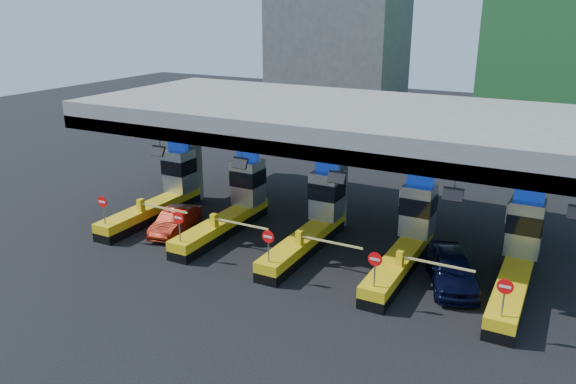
% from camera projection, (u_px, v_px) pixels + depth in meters
% --- Properties ---
extents(ground, '(120.00, 120.00, 0.00)m').
position_uv_depth(ground, '(312.00, 246.00, 29.54)').
color(ground, black).
rests_on(ground, ground).
extents(toll_canopy, '(28.00, 12.09, 7.00)m').
position_uv_depth(toll_canopy, '(337.00, 121.00, 30.01)').
color(toll_canopy, slate).
rests_on(toll_canopy, ground).
extents(toll_lane_far_left, '(4.43, 8.00, 4.16)m').
position_uv_depth(toll_lane_far_left, '(165.00, 191.00, 33.76)').
color(toll_lane_far_left, black).
rests_on(toll_lane_far_left, ground).
extents(toll_lane_left, '(4.43, 8.00, 4.16)m').
position_uv_depth(toll_lane_left, '(234.00, 204.00, 31.54)').
color(toll_lane_left, black).
rests_on(toll_lane_left, ground).
extents(toll_lane_center, '(4.43, 8.00, 4.16)m').
position_uv_depth(toll_lane_center, '(315.00, 219.00, 29.33)').
color(toll_lane_center, black).
rests_on(toll_lane_center, ground).
extents(toll_lane_right, '(4.43, 8.00, 4.16)m').
position_uv_depth(toll_lane_right, '(408.00, 237.00, 27.12)').
color(toll_lane_right, black).
rests_on(toll_lane_right, ground).
extents(toll_lane_far_right, '(4.43, 8.00, 4.16)m').
position_uv_depth(toll_lane_far_right, '(518.00, 257.00, 24.91)').
color(toll_lane_far_right, black).
rests_on(toll_lane_far_right, ground).
extents(bg_building_concrete, '(14.00, 10.00, 18.00)m').
position_uv_depth(bg_building_concrete, '(338.00, 34.00, 63.10)').
color(bg_building_concrete, '#4C4C49').
rests_on(bg_building_concrete, ground).
extents(van, '(3.55, 5.19, 1.64)m').
position_uv_depth(van, '(452.00, 269.00, 25.11)').
color(van, black).
rests_on(van, ground).
extents(red_car, '(2.20, 4.24, 1.33)m').
position_uv_depth(red_car, '(175.00, 221.00, 31.09)').
color(red_car, maroon).
rests_on(red_car, ground).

